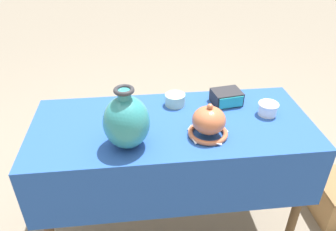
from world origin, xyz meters
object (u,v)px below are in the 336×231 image
Objects in this scene: vase_tall_bulbous at (126,122)px; pot_squat_celadon at (175,100)px; cup_wide_porcelain at (268,108)px; vase_dome_bell at (209,123)px; mosaic_tile_box at (227,97)px.

pot_squat_celadon is (0.24, 0.31, -0.09)m from vase_tall_bulbous.
pot_squat_celadon is 1.03× the size of cup_wide_porcelain.
mosaic_tile_box is (0.15, 0.27, -0.03)m from vase_dome_bell.
pot_squat_celadon is 0.46m from cup_wide_porcelain.
vase_dome_bell is 1.86× the size of pot_squat_celadon.
vase_tall_bulbous is at bearing -166.09° from cup_wide_porcelain.
mosaic_tile_box reaches higher than cup_wide_porcelain.
cup_wide_porcelain is (0.44, -0.14, 0.01)m from pot_squat_celadon.
mosaic_tile_box is at bearing -3.02° from pot_squat_celadon.
vase_dome_bell reaches higher than pot_squat_celadon.
vase_tall_bulbous is 2.73× the size of cup_wide_porcelain.
vase_dome_bell is 1.20× the size of mosaic_tile_box.
vase_tall_bulbous is 1.42× the size of vase_dome_bell.
mosaic_tile_box is 1.60× the size of cup_wide_porcelain.
vase_dome_bell is at bearing -157.32° from cup_wide_porcelain.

